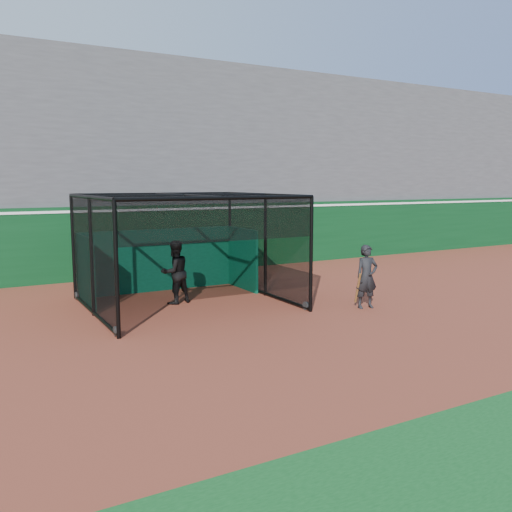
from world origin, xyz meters
TOP-DOWN VIEW (x-y plane):
  - ground at (0.00, 0.00)m, footprint 120.00×120.00m
  - outfield_wall at (0.00, 8.50)m, footprint 50.00×0.50m
  - grandstand at (0.00, 12.27)m, footprint 50.00×7.85m
  - batting_cage at (-1.02, 3.33)m, footprint 5.06×4.72m
  - batter at (-1.23, 3.61)m, footprint 0.98×0.84m
  - on_deck_player at (3.00, 0.63)m, footprint 0.68×0.51m

SIDE VIEW (x-z plane):
  - ground at x=0.00m, z-range 0.00..0.00m
  - on_deck_player at x=3.00m, z-range 0.00..1.68m
  - batter at x=-1.23m, z-range 0.00..1.74m
  - outfield_wall at x=0.00m, z-range 0.04..2.54m
  - batting_cage at x=-1.02m, z-range 0.00..2.95m
  - grandstand at x=0.00m, z-range 0.00..8.95m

